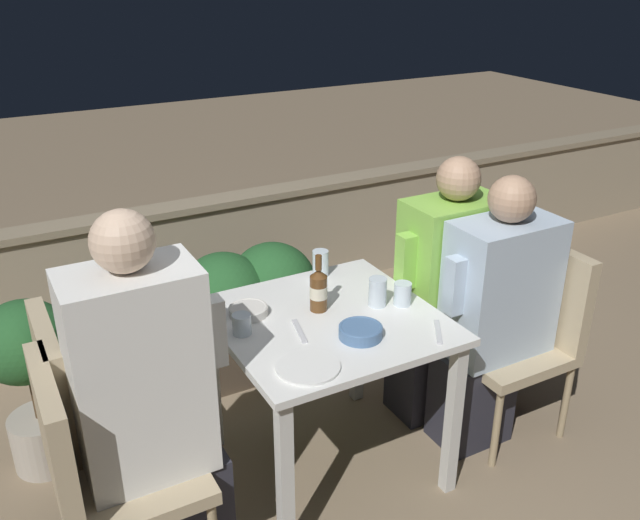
{
  "coord_description": "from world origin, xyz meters",
  "views": [
    {
      "loc": [
        -1.12,
        -2.0,
        2.0
      ],
      "look_at": [
        0.0,
        0.06,
        0.94
      ],
      "focal_mm": 38.0,
      "sensor_mm": 36.0,
      "label": 1
    }
  ],
  "objects_px": {
    "chair_right_near": "(525,323)",
    "chair_left_near": "(96,462)",
    "chair_left_far": "(89,405)",
    "chair_right_far": "(476,301)",
    "beer_bottle": "(319,289)",
    "person_white_polo": "(152,403)",
    "person_green_blouse": "(443,291)",
    "person_blue_shirt": "(492,316)",
    "potted_plant": "(30,369)"
  },
  "relations": [
    {
      "from": "chair_left_far",
      "to": "person_green_blouse",
      "type": "height_order",
      "value": "person_green_blouse"
    },
    {
      "from": "chair_right_near",
      "to": "person_green_blouse",
      "type": "distance_m",
      "value": 0.38
    },
    {
      "from": "person_green_blouse",
      "to": "potted_plant",
      "type": "relative_size",
      "value": 1.6
    },
    {
      "from": "person_green_blouse",
      "to": "beer_bottle",
      "type": "xyz_separation_m",
      "value": [
        -0.67,
        -0.06,
        0.2
      ]
    },
    {
      "from": "chair_left_far",
      "to": "chair_right_far",
      "type": "relative_size",
      "value": 1.0
    },
    {
      "from": "chair_left_far",
      "to": "chair_right_near",
      "type": "xyz_separation_m",
      "value": [
        1.82,
        -0.31,
        0.0
      ]
    },
    {
      "from": "beer_bottle",
      "to": "chair_left_near",
      "type": "bearing_deg",
      "value": -166.5
    },
    {
      "from": "chair_right_near",
      "to": "person_blue_shirt",
      "type": "distance_m",
      "value": 0.22
    },
    {
      "from": "chair_left_near",
      "to": "potted_plant",
      "type": "distance_m",
      "value": 0.75
    },
    {
      "from": "person_blue_shirt",
      "to": "beer_bottle",
      "type": "distance_m",
      "value": 0.78
    },
    {
      "from": "person_blue_shirt",
      "to": "potted_plant",
      "type": "xyz_separation_m",
      "value": [
        -1.77,
        0.73,
        -0.13
      ]
    },
    {
      "from": "person_blue_shirt",
      "to": "potted_plant",
      "type": "height_order",
      "value": "person_blue_shirt"
    },
    {
      "from": "chair_left_near",
      "to": "beer_bottle",
      "type": "relative_size",
      "value": 3.71
    },
    {
      "from": "person_white_polo",
      "to": "person_green_blouse",
      "type": "relative_size",
      "value": 1.09
    },
    {
      "from": "chair_right_near",
      "to": "chair_left_near",
      "type": "bearing_deg",
      "value": -179.58
    },
    {
      "from": "person_blue_shirt",
      "to": "chair_left_far",
      "type": "bearing_deg",
      "value": 169.19
    },
    {
      "from": "person_white_polo",
      "to": "chair_left_far",
      "type": "bearing_deg",
      "value": 116.0
    },
    {
      "from": "chair_right_near",
      "to": "chair_right_far",
      "type": "distance_m",
      "value": 0.27
    },
    {
      "from": "person_green_blouse",
      "to": "beer_bottle",
      "type": "relative_size",
      "value": 5.26
    },
    {
      "from": "chair_left_far",
      "to": "chair_right_far",
      "type": "distance_m",
      "value": 1.77
    },
    {
      "from": "chair_right_far",
      "to": "chair_left_near",
      "type": "bearing_deg",
      "value": -171.14
    },
    {
      "from": "person_white_polo",
      "to": "chair_right_near",
      "type": "distance_m",
      "value": 1.67
    },
    {
      "from": "chair_right_near",
      "to": "potted_plant",
      "type": "relative_size",
      "value": 1.13
    },
    {
      "from": "person_white_polo",
      "to": "beer_bottle",
      "type": "xyz_separation_m",
      "value": [
        0.73,
        0.22,
        0.14
      ]
    },
    {
      "from": "chair_left_near",
      "to": "potted_plant",
      "type": "relative_size",
      "value": 1.13
    },
    {
      "from": "chair_left_far",
      "to": "person_blue_shirt",
      "type": "height_order",
      "value": "person_blue_shirt"
    },
    {
      "from": "chair_right_far",
      "to": "beer_bottle",
      "type": "distance_m",
      "value": 0.93
    },
    {
      "from": "chair_right_near",
      "to": "person_blue_shirt",
      "type": "bearing_deg",
      "value": 180.0
    },
    {
      "from": "person_green_blouse",
      "to": "chair_left_far",
      "type": "bearing_deg",
      "value": 178.57
    },
    {
      "from": "person_white_polo",
      "to": "chair_right_near",
      "type": "xyz_separation_m",
      "value": [
        1.66,
        0.01,
        -0.16
      ]
    },
    {
      "from": "person_green_blouse",
      "to": "person_blue_shirt",
      "type": "bearing_deg",
      "value": -79.62
    },
    {
      "from": "person_white_polo",
      "to": "potted_plant",
      "type": "relative_size",
      "value": 1.75
    },
    {
      "from": "chair_left_far",
      "to": "beer_bottle",
      "type": "xyz_separation_m",
      "value": [
        0.89,
        -0.1,
        0.3
      ]
    },
    {
      "from": "person_white_polo",
      "to": "chair_left_far",
      "type": "distance_m",
      "value": 0.39
    },
    {
      "from": "person_green_blouse",
      "to": "chair_left_near",
      "type": "bearing_deg",
      "value": -170.03
    },
    {
      "from": "chair_right_far",
      "to": "person_white_polo",
      "type": "bearing_deg",
      "value": -170.05
    },
    {
      "from": "chair_right_near",
      "to": "potted_plant",
      "type": "xyz_separation_m",
      "value": [
        -1.97,
        0.73,
        -0.04
      ]
    },
    {
      "from": "person_green_blouse",
      "to": "chair_right_near",
      "type": "bearing_deg",
      "value": -46.64
    },
    {
      "from": "chair_left_near",
      "to": "person_green_blouse",
      "type": "bearing_deg",
      "value": 9.97
    },
    {
      "from": "chair_left_far",
      "to": "person_green_blouse",
      "type": "xyz_separation_m",
      "value": [
        1.56,
        -0.04,
        0.1
      ]
    },
    {
      "from": "chair_left_near",
      "to": "person_blue_shirt",
      "type": "bearing_deg",
      "value": 0.47
    },
    {
      "from": "chair_left_near",
      "to": "person_green_blouse",
      "type": "xyz_separation_m",
      "value": [
        1.61,
        0.28,
        0.1
      ]
    },
    {
      "from": "chair_right_far",
      "to": "chair_right_near",
      "type": "bearing_deg",
      "value": -79.5
    },
    {
      "from": "potted_plant",
      "to": "person_green_blouse",
      "type": "bearing_deg",
      "value": -14.94
    },
    {
      "from": "beer_bottle",
      "to": "chair_left_far",
      "type": "bearing_deg",
      "value": 173.79
    },
    {
      "from": "chair_left_near",
      "to": "person_blue_shirt",
      "type": "distance_m",
      "value": 1.66
    },
    {
      "from": "chair_right_near",
      "to": "beer_bottle",
      "type": "relative_size",
      "value": 3.71
    },
    {
      "from": "person_white_polo",
      "to": "chair_right_far",
      "type": "relative_size",
      "value": 1.54
    },
    {
      "from": "person_blue_shirt",
      "to": "person_green_blouse",
      "type": "distance_m",
      "value": 0.27
    },
    {
      "from": "chair_left_far",
      "to": "chair_right_far",
      "type": "bearing_deg",
      "value": -1.26
    }
  ]
}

